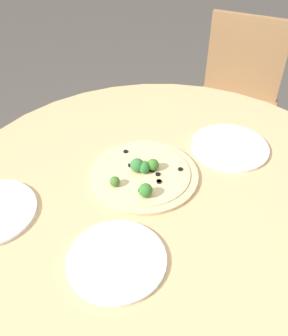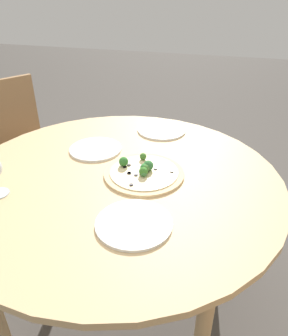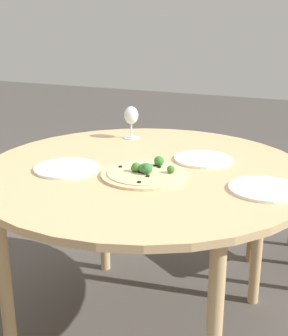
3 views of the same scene
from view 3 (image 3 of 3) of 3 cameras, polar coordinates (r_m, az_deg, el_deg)
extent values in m
plane|color=#4C4742|center=(2.14, 0.09, -19.10)|extent=(12.00, 12.00, 0.00)
cylinder|color=tan|center=(1.79, 0.10, -0.31)|extent=(1.27, 1.27, 0.03)
cylinder|color=tan|center=(2.19, 13.76, -7.74)|extent=(0.05, 0.05, 0.72)
cylinder|color=tan|center=(1.84, -16.59, -13.46)|extent=(0.05, 0.05, 0.72)
cylinder|color=tan|center=(2.42, -4.91, -4.72)|extent=(0.05, 0.05, 0.72)
cylinder|color=#997047|center=(2.60, 13.01, -6.85)|extent=(0.04, 0.04, 0.43)
cylinder|color=#DBBC89|center=(1.70, 0.00, -0.80)|extent=(0.32, 0.32, 0.01)
cylinder|color=beige|center=(1.69, 0.00, -0.58)|extent=(0.27, 0.27, 0.00)
sphere|color=#347435|center=(1.68, -0.14, -0.05)|extent=(0.03, 0.03, 0.03)
sphere|color=#31732C|center=(1.76, 1.90, 0.91)|extent=(0.04, 0.04, 0.04)
sphere|color=#397629|center=(1.69, -0.95, 0.11)|extent=(0.03, 0.03, 0.03)
sphere|color=#437734|center=(1.68, -0.15, -0.03)|extent=(0.03, 0.03, 0.03)
sphere|color=#327137|center=(1.67, 0.35, -0.06)|extent=(0.04, 0.04, 0.04)
sphere|color=#307B34|center=(1.69, -0.01, 0.01)|extent=(0.03, 0.03, 0.03)
sphere|color=#3D6E29|center=(1.68, 3.29, -0.16)|extent=(0.03, 0.03, 0.03)
sphere|color=#397238|center=(1.69, -1.11, -0.05)|extent=(0.03, 0.03, 0.03)
cylinder|color=black|center=(1.59, -0.59, -1.71)|extent=(0.01, 0.01, 0.00)
cylinder|color=black|center=(1.65, 0.46, -0.98)|extent=(0.01, 0.01, 0.00)
cylinder|color=black|center=(1.75, -0.18, 0.19)|extent=(0.01, 0.01, 0.00)
cylinder|color=black|center=(1.70, -0.75, -0.34)|extent=(0.01, 0.01, 0.00)
cylinder|color=black|center=(1.72, -0.67, -0.10)|extent=(0.01, 0.01, 0.00)
cylinder|color=black|center=(1.74, 1.86, 0.12)|extent=(0.01, 0.01, 0.00)
cylinder|color=black|center=(1.76, 1.36, 0.32)|extent=(0.01, 0.01, 0.00)
cylinder|color=black|center=(1.75, -2.90, 0.18)|extent=(0.01, 0.01, 0.00)
cylinder|color=black|center=(1.75, -0.22, 0.17)|extent=(0.01, 0.01, 0.00)
cylinder|color=black|center=(1.69, -0.48, -0.49)|extent=(0.01, 0.01, 0.00)
cylinder|color=silver|center=(2.21, -1.55, 3.71)|extent=(0.07, 0.07, 0.00)
cylinder|color=silver|center=(2.20, -1.55, 4.57)|extent=(0.01, 0.01, 0.06)
ellipsoid|color=silver|center=(2.19, -1.57, 6.45)|extent=(0.07, 0.07, 0.08)
cylinder|color=white|center=(1.79, -9.44, -0.02)|extent=(0.24, 0.24, 0.01)
cylinder|color=white|center=(1.89, 7.22, 1.08)|extent=(0.23, 0.23, 0.01)
cylinder|color=white|center=(1.61, 14.51, -2.47)|extent=(0.24, 0.24, 0.01)
camera|label=1|loc=(2.29, 14.10, 22.14)|focal=40.00mm
camera|label=2|loc=(2.06, -33.78, 18.78)|focal=35.00mm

